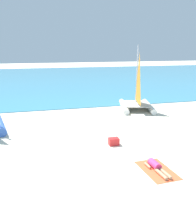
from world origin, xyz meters
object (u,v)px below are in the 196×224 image
sailboat_white (137,100)px  towel_left (157,170)px  sunbather_left (156,167)px  cooler_box (114,142)px

sailboat_white → towel_left: (-3.22, -9.51, -0.72)m
towel_left → sailboat_white: bearing=71.3°
sailboat_white → sunbather_left: 9.99m
towel_left → sunbather_left: 0.14m
sailboat_white → towel_left: 10.06m
sailboat_white → sunbather_left: sailboat_white is taller
towel_left → cooler_box: 3.08m
sunbather_left → towel_left: bearing=-90.0°
towel_left → cooler_box: (-0.82, 2.97, 0.17)m
cooler_box → sailboat_white: bearing=58.3°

